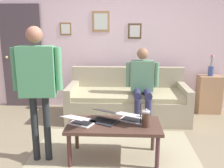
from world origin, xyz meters
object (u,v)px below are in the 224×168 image
at_px(laptop_center, 132,118).
at_px(couch, 127,102).
at_px(laptop_right, 80,121).
at_px(person_seated, 142,81).
at_px(flower_vase, 211,69).
at_px(person_standing, 37,78).
at_px(french_press, 146,119).
at_px(interior_door, 23,57).
at_px(coffee_table, 114,128).
at_px(laptop_left, 105,118).
at_px(side_shelf, 209,94).

bearing_deg(laptop_center, couch, -88.27).
height_order(couch, laptop_right, couch).
relative_size(laptop_right, person_seated, 0.36).
relative_size(flower_vase, person_standing, 0.25).
bearing_deg(french_press, interior_door, -42.16).
distance_m(interior_door, person_seated, 2.51).
relative_size(couch, flower_vase, 5.24).
xyz_separation_m(coffee_table, laptop_right, (0.41, 0.05, 0.10)).
height_order(laptop_left, person_seated, person_seated).
distance_m(laptop_center, person_seated, 1.16).
bearing_deg(french_press, couch, -82.51).
relative_size(french_press, flower_vase, 0.56).
bearing_deg(person_seated, coffee_table, 70.64).
bearing_deg(laptop_left, person_seated, -115.51).
relative_size(laptop_left, side_shelf, 0.61).
bearing_deg(laptop_right, laptop_left, -156.46).
bearing_deg(person_seated, interior_door, -19.22).
relative_size(couch, laptop_right, 4.57).
relative_size(side_shelf, flower_vase, 1.79).
distance_m(coffee_table, laptop_right, 0.42).
bearing_deg(laptop_center, flower_vase, -131.25).
distance_m(laptop_center, french_press, 0.22).
distance_m(side_shelf, flower_vase, 0.49).
height_order(coffee_table, laptop_right, laptop_right).
bearing_deg(french_press, person_standing, 0.64).
height_order(couch, flower_vase, flower_vase).
bearing_deg(person_standing, side_shelf, -144.26).
distance_m(interior_door, french_press, 3.15).
relative_size(interior_door, couch, 0.98).
bearing_deg(coffee_table, flower_vase, -133.88).
distance_m(interior_door, laptop_right, 2.62).
xyz_separation_m(interior_door, laptop_right, (-1.52, 2.07, -0.52)).
bearing_deg(couch, laptop_right, 68.15).
xyz_separation_m(french_press, person_seated, (-0.04, -1.27, 0.17)).
relative_size(side_shelf, person_standing, 0.44).
bearing_deg(side_shelf, french_press, 54.06).
distance_m(laptop_right, person_standing, 0.72).
height_order(french_press, flower_vase, flower_vase).
xyz_separation_m(laptop_left, laptop_right, (0.29, 0.13, 0.00)).
height_order(side_shelf, person_seated, person_seated).
bearing_deg(side_shelf, person_seated, 24.65).
height_order(interior_door, coffee_table, interior_door).
distance_m(couch, flower_vase, 1.69).
height_order(interior_door, person_seated, interior_door).
height_order(laptop_left, laptop_center, laptop_left).
distance_m(flower_vase, person_seated, 1.46).
bearing_deg(side_shelf, coffee_table, 46.09).
bearing_deg(interior_door, person_seated, 160.78).
bearing_deg(interior_door, flower_vase, 176.70).
bearing_deg(laptop_center, coffee_table, 20.08).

